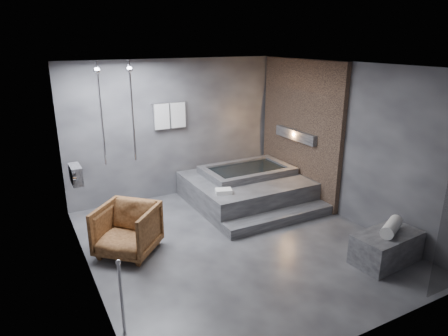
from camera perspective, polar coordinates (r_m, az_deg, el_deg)
room at (r=6.38m, az=3.91°, el=4.98°), size 5.00×5.04×2.82m
tub_deck at (r=8.13m, az=3.10°, el=-3.02°), size 2.20×2.00×0.50m
tub_step at (r=7.29m, az=7.92°, el=-7.12°), size 2.20×0.36×0.18m
concrete_bench at (r=6.46m, az=22.16°, el=-10.46°), size 1.06×0.64×0.46m
driftwood_chair at (r=6.33m, az=-13.66°, el=-8.57°), size 1.19×1.19×0.78m
rolled_towel at (r=6.35m, az=22.82°, el=-7.78°), size 0.56×0.40×0.19m
deck_towel at (r=7.21m, az=-0.06°, el=-3.33°), size 0.34×0.30×0.08m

